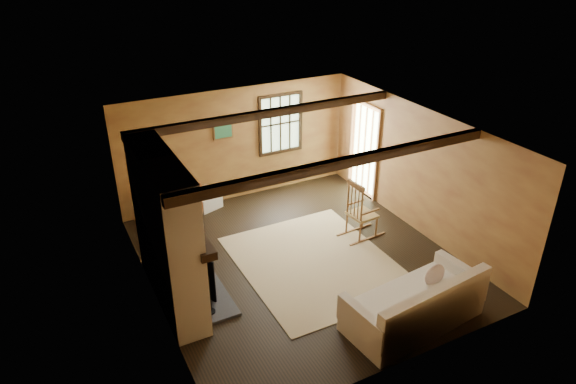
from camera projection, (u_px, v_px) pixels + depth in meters
ground at (299, 260)px, 9.02m from camera, size 5.50×5.50×0.00m
room_envelope at (305, 167)px, 8.57m from camera, size 5.02×5.52×2.44m
fireplace at (169, 237)px, 7.61m from camera, size 1.02×2.30×2.40m
rug at (315, 262)px, 8.94m from camera, size 2.50×3.00×0.01m
rocking_chair at (361, 213)px, 9.51m from camera, size 0.87×0.51×1.16m
sofa at (416, 307)px, 7.42m from camera, size 2.18×1.14×0.85m
firewood_pile at (157, 215)px, 10.22m from camera, size 0.62×0.11×0.23m
laundry_basket at (208, 201)px, 10.65m from camera, size 0.60×0.52×0.30m
basket_pillow at (207, 190)px, 10.53m from camera, size 0.46×0.38×0.21m
armchair at (178, 209)px, 9.87m from camera, size 1.09×1.08×0.76m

